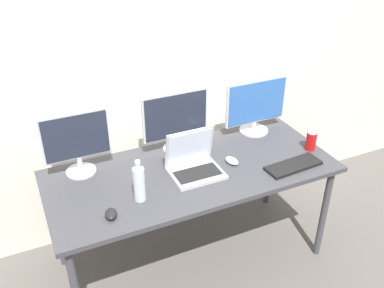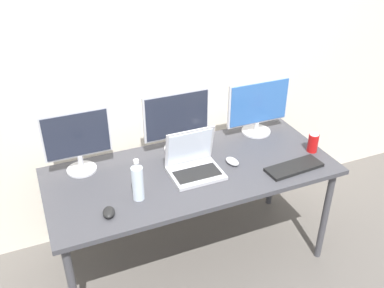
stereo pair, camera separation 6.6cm
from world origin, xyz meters
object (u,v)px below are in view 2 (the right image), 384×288
at_px(mouse_by_keyboard, 232,161).
at_px(water_bottle, 138,181).
at_px(laptop_silver, 193,163).
at_px(mouse_by_laptop, 109,212).
at_px(keyboard_main, 294,167).
at_px(soda_can_near_keyboard, 313,143).
at_px(monitor_center, 177,119).
at_px(monitor_left, 77,139).
at_px(work_desk, 192,177).
at_px(monitor_right, 258,106).

distance_m(mouse_by_keyboard, water_bottle, 0.65).
distance_m(laptop_silver, mouse_by_laptop, 0.60).
relative_size(laptop_silver, keyboard_main, 0.84).
bearing_deg(soda_can_near_keyboard, laptop_silver, 174.11).
bearing_deg(monitor_center, mouse_by_keyboard, -50.36).
bearing_deg(soda_can_near_keyboard, monitor_left, 165.86).
bearing_deg(mouse_by_laptop, mouse_by_keyboard, 26.63).
height_order(monitor_center, mouse_by_keyboard, monitor_center).
height_order(monitor_left, mouse_by_keyboard, monitor_left).
xyz_separation_m(monitor_center, water_bottle, (-0.39, -0.41, -0.11)).
relative_size(work_desk, laptop_silver, 5.74).
bearing_deg(mouse_by_keyboard, keyboard_main, -43.68).
xyz_separation_m(work_desk, keyboard_main, (0.58, -0.24, 0.07)).
bearing_deg(soda_can_near_keyboard, monitor_right, 119.33).
distance_m(monitor_center, mouse_by_laptop, 0.78).
bearing_deg(water_bottle, monitor_right, 22.47).
distance_m(monitor_center, mouse_by_keyboard, 0.44).
height_order(monitor_left, soda_can_near_keyboard, monitor_left).
xyz_separation_m(keyboard_main, mouse_by_keyboard, (-0.32, 0.20, 0.01)).
distance_m(keyboard_main, water_bottle, 0.97).
bearing_deg(monitor_right, work_desk, -156.73).
distance_m(keyboard_main, mouse_by_laptop, 1.14).
height_order(laptop_silver, mouse_by_laptop, laptop_silver).
relative_size(work_desk, mouse_by_keyboard, 17.21).
distance_m(work_desk, keyboard_main, 0.63).
relative_size(monitor_right, water_bottle, 1.82).
height_order(monitor_left, mouse_by_laptop, monitor_left).
relative_size(mouse_by_keyboard, soda_can_near_keyboard, 0.81).
bearing_deg(monitor_center, work_desk, -91.22).
bearing_deg(mouse_by_keyboard, monitor_right, 28.42).
bearing_deg(soda_can_near_keyboard, monitor_center, 155.30).
bearing_deg(keyboard_main, laptop_silver, 156.14).
bearing_deg(monitor_left, keyboard_main, -22.18).
height_order(work_desk, mouse_by_laptop, mouse_by_laptop).
distance_m(monitor_right, laptop_silver, 0.68).
height_order(monitor_right, soda_can_near_keyboard, monitor_right).
bearing_deg(monitor_left, water_bottle, -59.15).
bearing_deg(water_bottle, keyboard_main, -5.25).
distance_m(mouse_by_keyboard, soda_can_near_keyboard, 0.56).
bearing_deg(water_bottle, laptop_silver, 18.23).
relative_size(monitor_right, laptop_silver, 1.49).
bearing_deg(keyboard_main, monitor_left, 154.09).
relative_size(water_bottle, soda_can_near_keyboard, 1.99).
distance_m(monitor_left, water_bottle, 0.48).
distance_m(laptop_silver, water_bottle, 0.40).
bearing_deg(work_desk, monitor_right, 23.27).
relative_size(monitor_center, soda_can_near_keyboard, 3.47).
relative_size(monitor_center, mouse_by_keyboard, 4.29).
relative_size(keyboard_main, mouse_by_keyboard, 3.55).
relative_size(monitor_center, mouse_by_laptop, 4.71).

